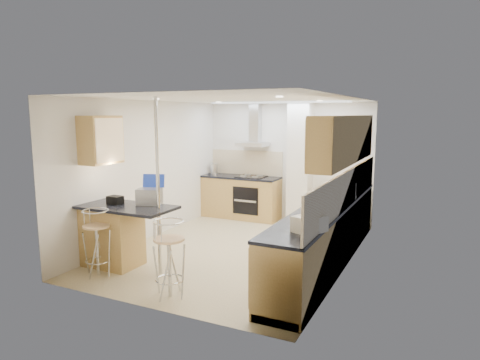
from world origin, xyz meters
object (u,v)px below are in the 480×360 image
at_px(bread_bin, 309,224).
at_px(bar_stool_near, 97,243).
at_px(microwave, 346,189).
at_px(laptop, 149,196).
at_px(bar_stool_end, 169,259).

bearing_deg(bread_bin, bar_stool_near, -150.24).
distance_m(microwave, laptop, 3.15).
xyz_separation_m(bar_stool_near, bread_bin, (2.97, 0.31, 0.54)).
xyz_separation_m(microwave, laptop, (-2.48, -1.94, 0.00)).
relative_size(laptop, bar_stool_near, 0.36).
bearing_deg(laptop, bread_bin, -27.70).
bearing_deg(bread_bin, microwave, 115.43).
relative_size(laptop, bread_bin, 0.97).
distance_m(bar_stool_near, bar_stool_end, 1.35).
bearing_deg(bar_stool_near, bar_stool_end, 12.19).
distance_m(microwave, bread_bin, 2.29).
xyz_separation_m(microwave, bar_stool_end, (-1.57, -2.75, -0.56)).
xyz_separation_m(laptop, bar_stool_end, (0.91, -0.81, -0.56)).
height_order(bar_stool_near, bar_stool_end, bar_stool_end).
xyz_separation_m(laptop, bread_bin, (2.54, -0.35, -0.05)).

